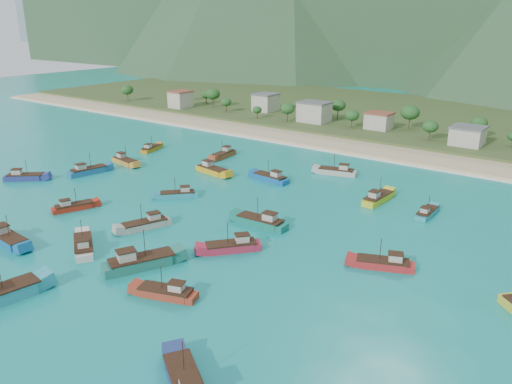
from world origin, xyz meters
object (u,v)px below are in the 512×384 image
Objects in this scene: boat_15 at (8,240)px; boat_2 at (270,178)px; boat_22 at (261,222)px; boat_26 at (178,195)px; boat_3 at (224,155)px; boat_23 at (337,172)px; boat_0 at (232,247)px; boat_20 at (88,171)px; boat_14 at (140,263)px; boat_18 at (212,171)px; boat_11 at (25,177)px; boat_24 at (84,247)px; boat_25 at (151,149)px; boat_8 at (167,293)px; boat_7 at (125,162)px; boat_29 at (384,264)px; boat_27 at (146,225)px; boat_6 at (427,214)px; boat_10 at (74,207)px; boat_5 at (378,199)px.

boat_2 is at bearing 167.32° from boat_15.
boat_22 is 1.34× the size of boat_26.
boat_23 is (35.58, 4.27, 0.03)m from boat_3.
boat_0 is 52.70m from boat_23.
boat_20 is (-42.53, -23.83, 0.02)m from boat_2.
boat_14 is 1.12× the size of boat_18.
boat_3 is at bearing 109.78° from boat_11.
boat_15 is 47.23m from boat_22.
boat_22 reaches higher than boat_24.
boat_22 is at bearing -142.68° from boat_2.
boat_11 is at bearing 62.11° from boat_26.
boat_20 is at bearing -95.69° from boat_25.
boat_22 reaches higher than boat_20.
boat_8 is at bearing -62.15° from boat_24.
boat_7 is 85.72m from boat_29.
boat_27 is 1.02× the size of boat_29.
boat_6 is at bearing -39.55° from boat_8.
boat_20 is (-20.04, 18.16, 0.17)m from boat_10.
boat_8 is at bearing -57.37° from boat_25.
boat_27 is at bearing 35.25° from boat_8.
boat_22 reaches higher than boat_23.
boat_23 is at bearing -75.88° from boat_26.
boat_11 is 0.86× the size of boat_20.
boat_22 is 40.36m from boat_23.
boat_2 is 0.95× the size of boat_22.
boat_26 is at bearing 150.43° from boat_14.
boat_29 is at bearing -98.16° from boat_22.
boat_27 is (-30.55, -41.40, -0.05)m from boat_5.
boat_22 is (-24.64, -25.18, 0.28)m from boat_6.
boat_6 is 87.77m from boat_25.
boat_14 is 1.15× the size of boat_15.
boat_10 is (-50.70, -43.97, -0.15)m from boat_5.
boat_27 is (14.01, -35.65, -0.10)m from boat_18.
boat_5 is 63.35m from boat_24.
boat_29 is at bearing 121.94° from boat_15.
boat_5 reaches higher than boat_0.
boat_23 is (61.94, 51.88, 0.03)m from boat_11.
boat_6 is 0.86× the size of boat_8.
boat_14 is (32.14, -9.20, 0.34)m from boat_10.
boat_7 is at bearing 35.53° from boat_8.
boat_5 reaches higher than boat_23.
boat_6 is at bearing -18.60° from boat_25.
boat_20 reaches higher than boat_23.
boat_23 is 1.05× the size of boat_27.
boat_24 is (39.00, -29.01, -0.02)m from boat_20.
boat_15 is 1.06× the size of boat_27.
boat_22 is (31.68, -21.27, 0.02)m from boat_18.
boat_5 is 1.15× the size of boat_25.
boat_29 is (84.56, -3.38, -0.08)m from boat_20.
boat_3 is 1.24× the size of boat_6.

